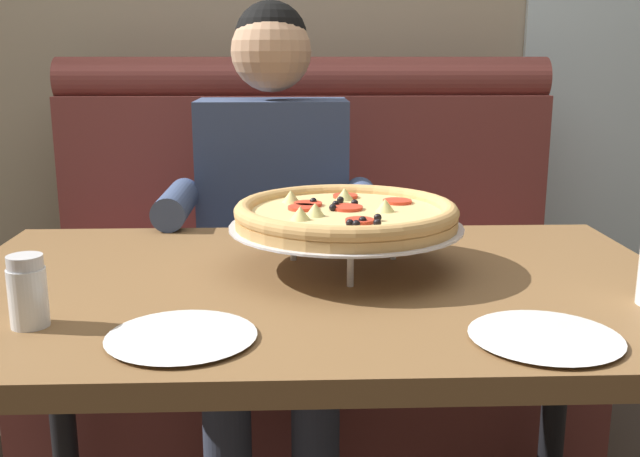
# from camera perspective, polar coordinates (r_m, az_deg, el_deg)

# --- Properties ---
(booth_bench) EXTENTS (1.57, 0.78, 1.13)m
(booth_bench) POSITION_cam_1_polar(r_m,az_deg,el_deg) (2.26, -1.05, -5.65)
(booth_bench) COLOR brown
(booth_bench) RESTS_ON ground_plane
(dining_table) EXTENTS (1.32, 0.83, 0.74)m
(dining_table) POSITION_cam_1_polar(r_m,az_deg,el_deg) (1.35, -0.34, -7.67)
(dining_table) COLOR brown
(dining_table) RESTS_ON ground_plane
(diner_main) EXTENTS (0.54, 0.64, 1.27)m
(diner_main) POSITION_cam_1_polar(r_m,az_deg,el_deg) (1.92, -3.70, 0.53)
(diner_main) COLOR #2D3342
(diner_main) RESTS_ON ground_plane
(pizza) EXTENTS (0.44, 0.44, 0.14)m
(pizza) POSITION_cam_1_polar(r_m,az_deg,el_deg) (1.37, 2.01, 1.01)
(pizza) COLOR silver
(pizza) RESTS_ON dining_table
(shaker_oregano) EXTENTS (0.06, 0.06, 0.11)m
(shaker_oregano) POSITION_cam_1_polar(r_m,az_deg,el_deg) (1.17, -21.77, -4.91)
(shaker_oregano) COLOR white
(shaker_oregano) RESTS_ON dining_table
(plate_near_left) EXTENTS (0.22, 0.22, 0.02)m
(plate_near_left) POSITION_cam_1_polar(r_m,az_deg,el_deg) (1.09, 17.13, -7.78)
(plate_near_left) COLOR white
(plate_near_left) RESTS_ON dining_table
(plate_near_right) EXTENTS (0.22, 0.22, 0.02)m
(plate_near_right) POSITION_cam_1_polar(r_m,az_deg,el_deg) (1.07, -10.74, -7.96)
(plate_near_right) COLOR white
(plate_near_right) RESTS_ON dining_table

